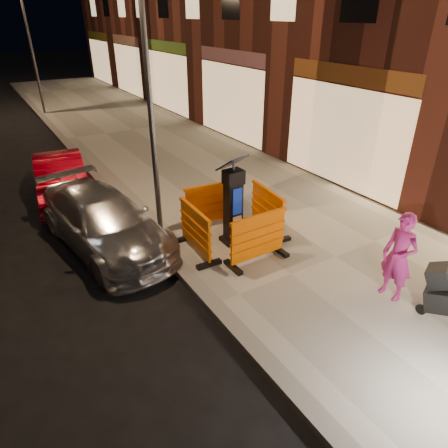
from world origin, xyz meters
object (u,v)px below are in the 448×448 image
barrier_back (212,205)px  barrier_kerbside (195,231)px  barrier_bldgside (267,210)px  car_silver (108,245)px  barrier_front (258,238)px  car_red (65,198)px  man (399,257)px  parking_kiosk (233,203)px

barrier_back → barrier_kerbside: bearing=-128.0°
barrier_kerbside → barrier_bldgside: size_ratio=1.00×
barrier_bldgside → car_silver: size_ratio=0.31×
barrier_front → car_red: bearing=114.1°
car_red → man: bearing=-55.3°
parking_kiosk → barrier_bldgside: bearing=4.0°
parking_kiosk → car_silver: (-2.44, 1.55, -1.11)m
barrier_back → barrier_kerbside: size_ratio=1.00×
car_silver → man: 6.20m
parking_kiosk → barrier_back: 1.04m
barrier_front → barrier_bldgside: (0.95, 0.95, 0.00)m
barrier_bldgside → man: bearing=-165.8°
parking_kiosk → car_red: (-2.70, 4.82, -1.11)m
barrier_back → barrier_front: bearing=-83.0°
barrier_back → man: bearing=-64.2°
barrier_back → barrier_bldgside: (0.95, -0.95, 0.00)m
barrier_front → barrier_kerbside: (-0.95, 0.95, 0.00)m
car_silver → man: bearing=-59.3°
barrier_front → car_silver: barrier_front is taller
man → barrier_back: bearing=-163.9°
barrier_bldgside → car_silver: barrier_bldgside is taller
barrier_front → barrier_kerbside: size_ratio=1.00×
car_red → man: size_ratio=2.22×
car_red → man: man is taller
barrier_back → car_silver: size_ratio=0.31×
car_silver → car_red: car_silver is taller
parking_kiosk → car_red: parking_kiosk is taller
car_silver → man: (3.85, -4.75, 0.99)m
barrier_front → man: bearing=-58.9°
car_red → barrier_bldgside: bearing=-45.3°
parking_kiosk → barrier_bldgside: 1.04m
barrier_kerbside → barrier_back: bearing=-43.0°
car_red → car_silver: bearing=-78.0°
car_silver → car_red: bearing=86.1°
car_silver → car_red: 3.28m
parking_kiosk → car_red: 5.63m
car_red → man: 9.07m
parking_kiosk → barrier_back: (0.00, 0.95, -0.42)m
parking_kiosk → car_red: size_ratio=0.51×
parking_kiosk → man: bearing=-62.2°
barrier_kerbside → car_silver: bearing=45.9°
parking_kiosk → barrier_front: 1.04m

